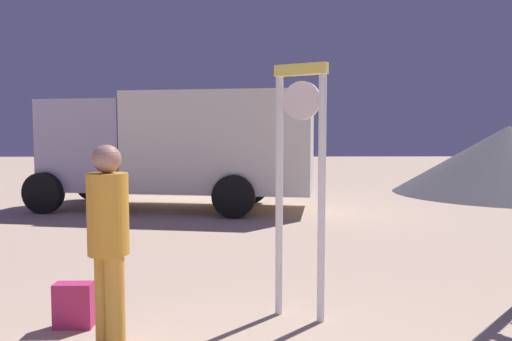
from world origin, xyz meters
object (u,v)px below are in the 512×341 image
at_px(standing_clock, 300,166).
at_px(box_truck_near, 184,144).
at_px(dome_tent, 508,160).
at_px(backpack, 74,305).
at_px(box_truck_far, 160,139).
at_px(person_near_clock, 108,238).

xyz_separation_m(standing_clock, box_truck_near, (-1.97, 6.84, 0.10)).
bearing_deg(standing_clock, box_truck_near, 106.02).
bearing_deg(dome_tent, box_truck_near, -163.80).
distance_m(box_truck_near, dome_tent, 9.58).
bearing_deg(backpack, dome_tent, 46.38).
bearing_deg(standing_clock, box_truck_far, 104.80).
xyz_separation_m(box_truck_far, dome_tent, (11.23, -5.64, -0.61)).
height_order(standing_clock, person_near_clock, standing_clock).
distance_m(backpack, dome_tent, 13.42).
relative_size(person_near_clock, dome_tent, 0.25).
distance_m(standing_clock, person_near_clock, 1.78).
bearing_deg(standing_clock, backpack, -174.70).
relative_size(standing_clock, dome_tent, 0.36).
distance_m(person_near_clock, box_truck_far, 16.08).
xyz_separation_m(box_truck_near, dome_tent, (9.19, 2.67, -0.50)).
bearing_deg(dome_tent, backpack, -133.62).
bearing_deg(backpack, person_near_clock, -48.41).
bearing_deg(person_near_clock, dome_tent, 49.38).
relative_size(standing_clock, box_truck_near, 0.35).
xyz_separation_m(standing_clock, dome_tent, (7.23, 9.51, -0.40)).
xyz_separation_m(backpack, box_truck_far, (-1.99, 15.35, 1.43)).
height_order(backpack, box_truck_near, box_truck_near).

